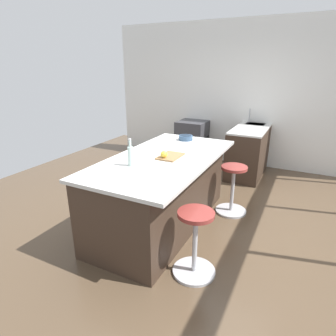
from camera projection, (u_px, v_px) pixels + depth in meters
name	position (u px, v px, depth m)	size (l,w,h in m)	color
ground_plane	(188.00, 216.00, 4.00)	(7.41, 7.41, 0.00)	brown
interior_partition_left	(242.00, 95.00, 5.79)	(0.12, 5.70, 2.87)	silver
sink_cabinet	(252.00, 147.00, 5.68)	(1.88, 0.60, 1.19)	#38281E
oven_range	(192.00, 141.00, 6.23)	(0.60, 0.61, 0.88)	#38383D
kitchen_island	(161.00, 190.00, 3.68)	(2.28, 1.17, 0.95)	#38281E
stool_by_window	(232.00, 191.00, 4.01)	(0.44, 0.44, 0.70)	#B7B7BC
stool_middle	(195.00, 245.00, 2.80)	(0.44, 0.44, 0.70)	#B7B7BC
cutting_board	(170.00, 156.00, 3.48)	(0.36, 0.24, 0.02)	olive
apple_yellow	(164.00, 154.00, 3.38)	(0.08, 0.08, 0.08)	gold
water_bottle	(131.00, 155.00, 3.14)	(0.06, 0.06, 0.31)	silver
fruit_bowl	(186.00, 137.00, 4.27)	(0.21, 0.21, 0.07)	#334C6B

